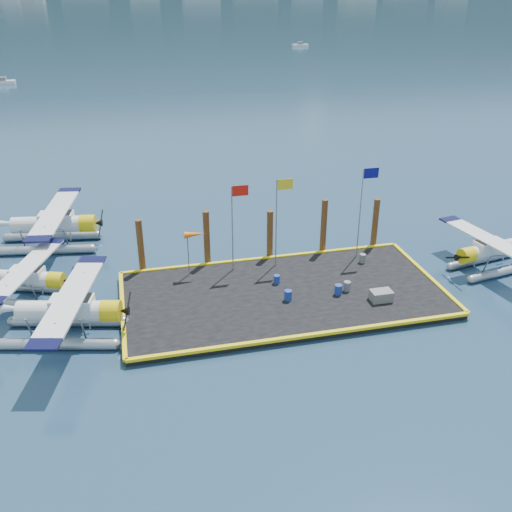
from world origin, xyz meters
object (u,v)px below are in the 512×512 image
at_px(seaplane_d, 492,252).
at_px(flagpole_red, 235,215).
at_px(flagpole_blue, 364,200).
at_px(piling_3, 324,228).
at_px(seaplane_c, 52,227).
at_px(seaplane_b, 23,281).
at_px(piling_4, 375,225).
at_px(piling_2, 270,236).
at_px(windsock, 194,235).
at_px(piling_0, 141,247).
at_px(piling_1, 207,240).
at_px(drum_1, 338,290).
at_px(drum_3, 288,295).
at_px(drum_2, 347,286).
at_px(flagpole_yellow, 279,210).
at_px(drum_4, 362,258).
at_px(crate, 381,296).
at_px(seaplane_a, 66,314).
at_px(drum_5, 277,279).

distance_m(seaplane_d, flagpole_red, 17.88).
xyz_separation_m(flagpole_blue, piling_3, (-2.20, 1.60, -2.54)).
bearing_deg(seaplane_c, piling_3, 81.86).
relative_size(seaplane_b, piling_4, 2.15).
relative_size(piling_2, piling_4, 0.95).
relative_size(windsock, piling_0, 0.78).
distance_m(flagpole_blue, piling_1, 11.12).
distance_m(drum_1, piling_3, 6.70).
xyz_separation_m(piling_0, piling_4, (17.00, 0.00, 0.00)).
bearing_deg(drum_3, piling_3, 54.84).
xyz_separation_m(drum_2, piling_3, (0.51, 6.12, 1.43)).
height_order(flagpole_red, windsock, flagpole_red).
bearing_deg(piling_4, piling_3, 180.00).
bearing_deg(piling_2, piling_1, 180.00).
bearing_deg(flagpole_yellow, drum_2, -53.98).
xyz_separation_m(seaplane_b, drum_3, (15.90, -4.56, -0.61)).
relative_size(seaplane_b, flagpole_yellow, 1.39).
height_order(drum_1, piling_0, piling_0).
height_order(drum_4, crate, crate).
bearing_deg(piling_4, seaplane_d, -37.47).
distance_m(seaplane_c, drum_3, 19.28).
bearing_deg(crate, seaplane_d, 16.31).
bearing_deg(piling_0, crate, -28.81).
bearing_deg(seaplane_b, piling_2, 115.80).
relative_size(seaplane_d, piling_4, 2.24).
bearing_deg(crate, flagpole_red, 142.04).
distance_m(seaplane_a, drum_1, 16.30).
xyz_separation_m(windsock, piling_4, (13.53, 1.60, -1.23)).
bearing_deg(flagpole_red, windsock, 180.00).
distance_m(seaplane_d, drum_5, 15.15).
distance_m(seaplane_b, seaplane_c, 7.89).
bearing_deg(piling_4, crate, -110.66).
bearing_deg(windsock, flagpole_blue, -0.00).
distance_m(seaplane_d, flagpole_yellow, 15.03).
distance_m(piling_1, piling_4, 12.50).
height_order(drum_1, drum_5, drum_1).
distance_m(drum_4, piling_2, 6.67).
distance_m(drum_1, flagpole_red, 8.23).
bearing_deg(seaplane_a, drum_4, 115.60).
bearing_deg(seaplane_b, flagpole_blue, 110.02).
relative_size(seaplane_a, crate, 7.68).
height_order(windsock, piling_3, piling_3).
relative_size(drum_2, piling_0, 0.16).
bearing_deg(drum_3, piling_1, 122.09).
xyz_separation_m(drum_4, piling_3, (-2.03, 2.60, 1.44)).
height_order(drum_4, flagpole_blue, flagpole_blue).
xyz_separation_m(seaplane_c, piling_1, (10.76, -5.97, 0.44)).
bearing_deg(piling_2, crate, -56.73).
distance_m(seaplane_a, seaplane_d, 28.07).
distance_m(seaplane_c, drum_5, 17.83).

